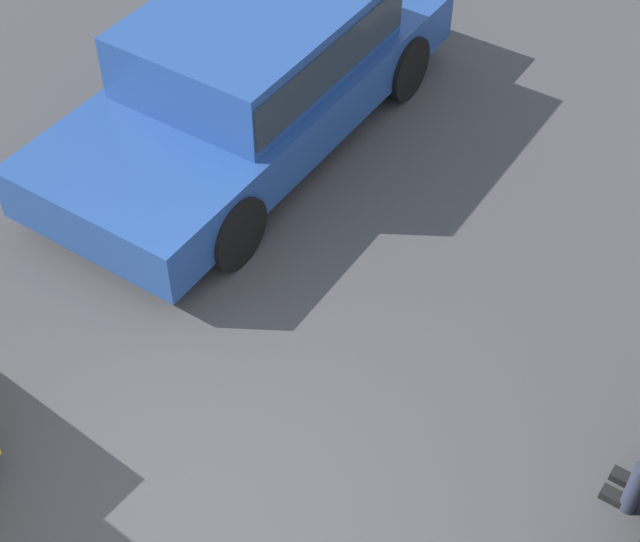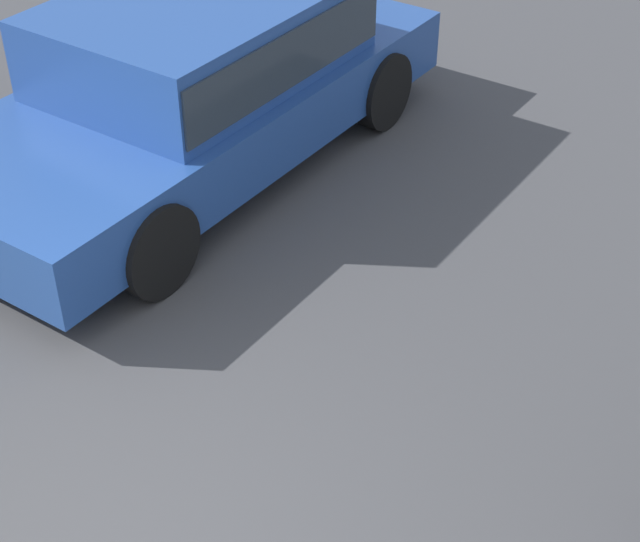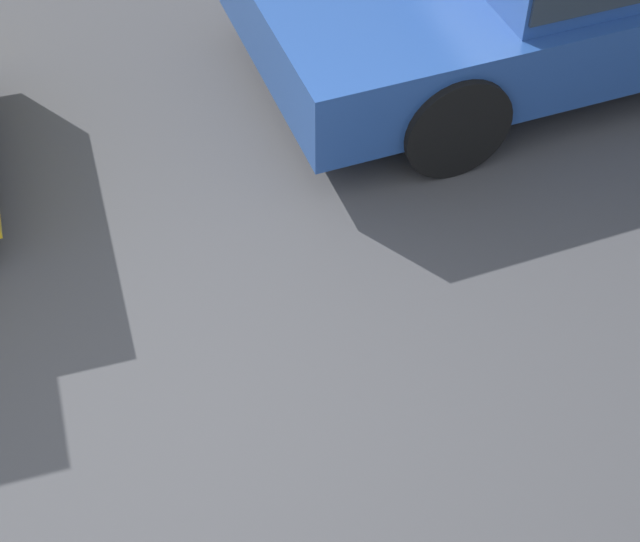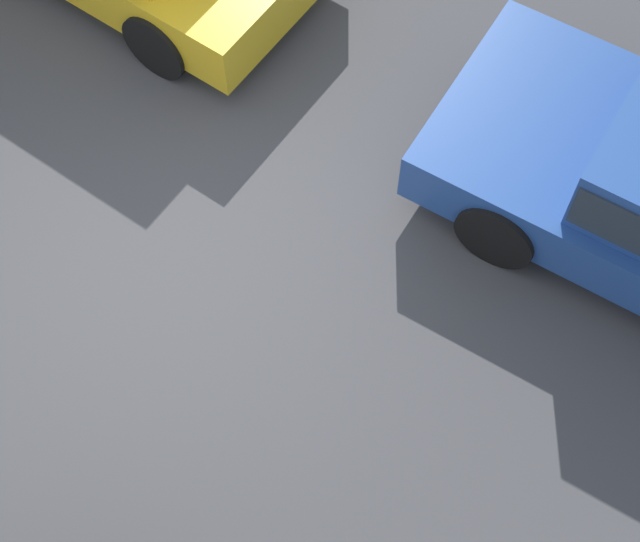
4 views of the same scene
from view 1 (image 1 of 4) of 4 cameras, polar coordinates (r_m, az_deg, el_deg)
The scene contains 2 objects.
ground_plane at distance 7.00m, azimuth -7.02°, elevation -14.56°, with size 60.00×60.00×0.00m, color #424244.
parked_car_near at distance 9.38m, azimuth -3.95°, elevation 11.72°, with size 4.66×2.07×1.38m.
Camera 1 is at (2.30, 2.60, 6.08)m, focal length 55.00 mm.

